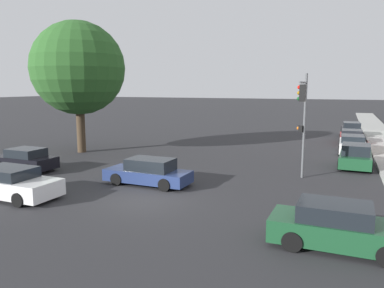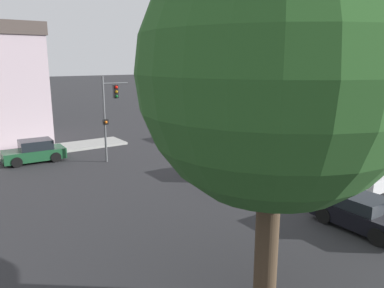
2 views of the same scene
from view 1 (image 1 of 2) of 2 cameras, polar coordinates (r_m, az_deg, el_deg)
name	(u,v)px [view 1 (image 1 of 2)]	position (r m, az deg, el deg)	size (l,w,h in m)	color
ground_plane	(144,199)	(17.39, -7.37, -8.36)	(300.00, 300.00, 0.00)	#28282B
sidewalk_strip	(376,130)	(48.32, 26.26, 1.87)	(2.91, 60.00, 0.18)	#9E9E99
street_tree	(78,68)	(30.32, -16.95, 10.96)	(7.07, 7.07, 10.03)	#423323
traffic_signal	(303,111)	(21.23, 16.53, 4.79)	(0.49, 1.89, 5.81)	#515456
crossing_car_0	(10,183)	(19.31, -25.95, -5.38)	(4.77, 2.13, 1.41)	silver
crossing_car_1	(338,227)	(12.96, 21.38, -11.71)	(4.32, 1.97, 1.46)	#194728
crossing_car_2	(25,160)	(24.98, -24.10, -2.24)	(3.92, 1.99, 1.39)	black
crossing_car_3	(149,172)	(19.74, -6.63, -4.31)	(4.59, 1.91, 1.40)	navy
parked_car_0	(356,157)	(25.86, 23.65, -1.76)	(2.08, 4.01, 1.52)	#194728
parked_car_1	(352,145)	(31.33, 23.24, -0.08)	(1.99, 4.29, 1.41)	silver
parked_car_2	(351,137)	(36.63, 23.10, 1.01)	(2.07, 4.19, 1.28)	maroon
parked_car_3	(351,130)	(41.80, 23.11, 2.00)	(2.04, 4.54, 1.50)	black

